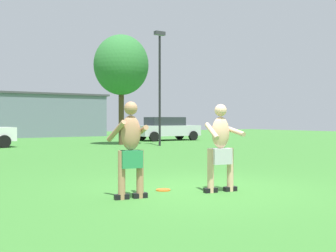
% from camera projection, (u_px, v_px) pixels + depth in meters
% --- Properties ---
extents(ground_plane, '(80.00, 80.00, 0.00)m').
position_uv_depth(ground_plane, '(203.00, 189.00, 8.53)').
color(ground_plane, '#38752D').
extents(player_near, '(0.67, 0.66, 1.72)m').
position_uv_depth(player_near, '(131.00, 147.00, 7.49)').
color(player_near, black).
rests_on(player_near, ground_plane).
extents(player_in_gray, '(0.74, 0.66, 1.70)m').
position_uv_depth(player_in_gray, '(221.00, 146.00, 8.19)').
color(player_in_gray, black).
rests_on(player_in_gray, ground_plane).
extents(frisbee, '(0.29, 0.29, 0.03)m').
position_uv_depth(frisbee, '(163.00, 190.00, 8.36)').
color(frisbee, orange).
rests_on(frisbee, ground_plane).
extents(car_silver_mid_lot, '(4.40, 2.24, 1.58)m').
position_uv_depth(car_silver_mid_lot, '(167.00, 128.00, 28.78)').
color(car_silver_mid_lot, silver).
rests_on(car_silver_mid_lot, ground_plane).
extents(lamp_post, '(0.60, 0.24, 6.14)m').
position_uv_depth(lamp_post, '(160.00, 76.00, 22.73)').
color(lamp_post, black).
rests_on(lamp_post, ground_plane).
extents(outbuilding_behind_lot, '(12.72, 5.45, 3.57)m').
position_uv_depth(outbuilding_behind_lot, '(26.00, 115.00, 35.16)').
color(outbuilding_behind_lot, slate).
rests_on(outbuilding_behind_lot, ground_plane).
extents(tree_behind_players, '(3.07, 3.07, 6.16)m').
position_uv_depth(tree_behind_players, '(121.00, 65.00, 23.74)').
color(tree_behind_players, '#4C3823').
rests_on(tree_behind_players, ground_plane).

